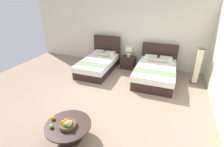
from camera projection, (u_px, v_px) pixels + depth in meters
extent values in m
cube|color=gray|center=(108.00, 99.00, 5.05)|extent=(9.55, 9.69, 0.02)
cube|color=beige|center=(134.00, 33.00, 7.01)|extent=(9.55, 0.12, 2.81)
cube|color=#2F1F1B|center=(98.00, 68.00, 6.82)|extent=(1.17, 2.02, 0.29)
cube|color=white|center=(98.00, 62.00, 6.71)|extent=(1.21, 2.06, 0.21)
cube|color=#2F1F1B|center=(107.00, 50.00, 7.49)|extent=(1.23, 0.07, 1.25)
cube|color=white|center=(99.00, 52.00, 7.34)|extent=(0.42, 0.31, 0.14)
cube|color=white|center=(110.00, 53.00, 7.19)|extent=(0.42, 0.31, 0.14)
cylinder|color=beige|center=(102.00, 54.00, 7.06)|extent=(0.63, 0.16, 0.15)
cube|color=gray|center=(92.00, 64.00, 6.22)|extent=(1.21, 0.45, 0.01)
cube|color=#2F1F1B|center=(155.00, 76.00, 6.08)|extent=(1.34, 2.06, 0.33)
cube|color=white|center=(155.00, 70.00, 5.96)|extent=(1.38, 2.10, 0.21)
cube|color=#2F1F1B|center=(159.00, 57.00, 6.80)|extent=(1.40, 0.08, 1.12)
cube|color=white|center=(151.00, 57.00, 6.62)|extent=(0.48, 0.31, 0.14)
cube|color=white|center=(166.00, 59.00, 6.44)|extent=(0.48, 0.31, 0.14)
cylinder|color=beige|center=(158.00, 60.00, 6.32)|extent=(0.73, 0.16, 0.15)
cube|color=gray|center=(154.00, 72.00, 5.51)|extent=(1.38, 0.41, 0.01)
cube|color=#2F1F1B|center=(128.00, 62.00, 7.09)|extent=(0.56, 0.46, 0.50)
sphere|color=tan|center=(127.00, 63.00, 6.86)|extent=(0.02, 0.02, 0.02)
cylinder|color=beige|center=(129.00, 57.00, 6.99)|extent=(0.14, 0.14, 0.02)
ellipsoid|color=beige|center=(129.00, 54.00, 6.95)|extent=(0.18, 0.18, 0.20)
cylinder|color=#99844C|center=(129.00, 51.00, 6.90)|extent=(0.02, 0.02, 0.04)
cylinder|color=beige|center=(129.00, 49.00, 6.85)|extent=(0.30, 0.30, 0.19)
cylinder|color=#2F1F1B|center=(70.00, 138.00, 3.66)|extent=(0.52, 0.52, 0.02)
cylinder|color=#2F1F1B|center=(69.00, 132.00, 3.59)|extent=(0.12, 0.12, 0.38)
cylinder|color=#2F1F1B|center=(68.00, 125.00, 3.50)|extent=(0.97, 0.97, 0.04)
cylinder|color=brown|center=(68.00, 125.00, 3.43)|extent=(0.35, 0.35, 0.07)
torus|color=brown|center=(67.00, 123.00, 3.42)|extent=(0.37, 0.37, 0.02)
sphere|color=#7FAF3E|center=(65.00, 125.00, 3.34)|extent=(0.07, 0.07, 0.07)
sphere|color=#CBC686|center=(69.00, 123.00, 3.33)|extent=(0.14, 0.14, 0.14)
sphere|color=#93A444|center=(71.00, 122.00, 3.41)|extent=(0.08, 0.08, 0.08)
sphere|color=red|center=(70.00, 120.00, 3.47)|extent=(0.08, 0.08, 0.08)
sphere|color=gold|center=(66.00, 120.00, 3.46)|extent=(0.07, 0.07, 0.07)
sphere|color=orange|center=(63.00, 122.00, 3.39)|extent=(0.09, 0.09, 0.09)
sphere|color=#87B242|center=(51.00, 126.00, 3.38)|extent=(0.08, 0.08, 0.08)
sphere|color=orange|center=(53.00, 118.00, 3.61)|extent=(0.09, 0.09, 0.09)
cube|color=#363128|center=(194.00, 82.00, 5.99)|extent=(0.21, 0.21, 0.03)
cube|color=beige|center=(198.00, 66.00, 5.72)|extent=(0.17, 0.17, 1.23)
cube|color=#363128|center=(202.00, 49.00, 5.45)|extent=(0.21, 0.21, 0.02)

